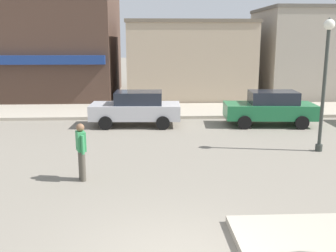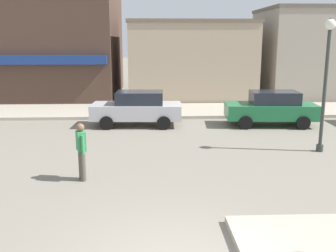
{
  "view_description": "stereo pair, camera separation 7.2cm",
  "coord_description": "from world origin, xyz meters",
  "views": [
    {
      "loc": [
        -0.5,
        -6.04,
        3.83
      ],
      "look_at": [
        0.04,
        4.5,
        1.5
      ],
      "focal_mm": 42.0,
      "sensor_mm": 36.0,
      "label": 1
    },
    {
      "loc": [
        -0.42,
        -6.05,
        3.83
      ],
      "look_at": [
        0.04,
        4.5,
        1.5
      ],
      "focal_mm": 42.0,
      "sensor_mm": 36.0,
      "label": 2
    }
  ],
  "objects": [
    {
      "name": "building_corner_shop",
      "position": [
        -7.0,
        21.73,
        3.71
      ],
      "size": [
        8.88,
        10.38,
        7.42
      ],
      "color": "#473328",
      "rests_on": "ground"
    },
    {
      "name": "building_storefront_left_mid",
      "position": [
        10.24,
        20.34,
        2.93
      ],
      "size": [
        6.42,
        6.24,
        5.86
      ],
      "color": "#9E9384",
      "rests_on": "ground"
    },
    {
      "name": "pedestrian_crossing_near",
      "position": [
        -2.34,
        4.43,
        0.87
      ],
      "size": [
        0.33,
        0.55,
        1.61
      ],
      "color": "#4C473D",
      "rests_on": "ground"
    },
    {
      "name": "parked_car_nearest",
      "position": [
        -1.03,
        11.45,
        0.81
      ],
      "size": [
        4.07,
        2.01,
        1.56
      ],
      "color": "#B7B7BC",
      "rests_on": "ground"
    },
    {
      "name": "lamp_post",
      "position": [
        5.47,
        6.95,
        2.96
      ],
      "size": [
        0.36,
        0.36,
        4.54
      ],
      "color": "#333833",
      "rests_on": "ground"
    },
    {
      "name": "kerb_far",
      "position": [
        0.0,
        14.81,
        0.07
      ],
      "size": [
        80.0,
        4.0,
        0.15
      ],
      "primitive_type": "cube",
      "color": "#A89E8C",
      "rests_on": "ground"
    },
    {
      "name": "parked_car_second",
      "position": [
        5.02,
        11.22,
        0.81
      ],
      "size": [
        4.11,
        2.09,
        1.56
      ],
      "color": "#1E6B3D",
      "rests_on": "ground"
    },
    {
      "name": "building_storefront_left_near",
      "position": [
        2.17,
        20.28,
        2.5
      ],
      "size": [
        7.93,
        6.86,
        4.99
      ],
      "color": "tan",
      "rests_on": "ground"
    }
  ]
}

